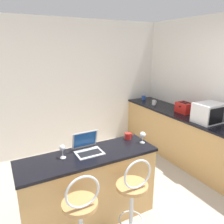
{
  "coord_description": "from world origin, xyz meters",
  "views": [
    {
      "loc": [
        -1.41,
        -1.51,
        2.08
      ],
      "look_at": [
        0.31,
        1.67,
        0.99
      ],
      "focal_mm": 35.0,
      "sensor_mm": 36.0,
      "label": 1
    }
  ],
  "objects": [
    {
      "name": "mug_red",
      "position": [
        0.06,
        0.75,
        0.93
      ],
      "size": [
        0.1,
        0.09,
        0.09
      ],
      "color": "red",
      "rests_on": "breakfast_bar"
    },
    {
      "name": "laptop",
      "position": [
        -0.56,
        0.68,
        0.95
      ],
      "size": [
        0.31,
        0.28,
        0.23
      ],
      "color": "#B7BABF",
      "rests_on": "breakfast_bar"
    },
    {
      "name": "wall_back",
      "position": [
        0.0,
        2.7,
        1.3
      ],
      "size": [
        12.0,
        0.06,
        2.6
      ],
      "color": "silver",
      "rests_on": "ground_plane"
    },
    {
      "name": "breakfast_bar",
      "position": [
        -0.58,
        0.6,
        0.45
      ],
      "size": [
        1.61,
        0.52,
        0.89
      ],
      "color": "tan",
      "rests_on": "ground_plane"
    },
    {
      "name": "microwave",
      "position": [
        1.56,
        0.71,
        1.05
      ],
      "size": [
        0.44,
        0.35,
        0.32
      ],
      "color": "silver",
      "rests_on": "counter_right"
    },
    {
      "name": "bar_stool_near",
      "position": [
        -0.87,
        0.11,
        0.48
      ],
      "size": [
        0.4,
        0.4,
        1.02
      ],
      "color": "silver",
      "rests_on": "ground_plane"
    },
    {
      "name": "toaster",
      "position": [
        1.63,
        1.29,
        0.99
      ],
      "size": [
        0.24,
        0.28,
        0.2
      ],
      "color": "red",
      "rests_on": "counter_right"
    },
    {
      "name": "mug_white",
      "position": [
        1.5,
        2.01,
        0.94
      ],
      "size": [
        0.1,
        0.08,
        0.1
      ],
      "color": "white",
      "rests_on": "counter_right"
    },
    {
      "name": "wine_glass_tall",
      "position": [
        -0.86,
        0.66,
        1.01
      ],
      "size": [
        0.07,
        0.07,
        0.16
      ],
      "color": "silver",
      "rests_on": "breakfast_bar"
    },
    {
      "name": "mug_blue",
      "position": [
        1.58,
        2.49,
        0.94
      ],
      "size": [
        0.1,
        0.08,
        0.1
      ],
      "color": "#2D51AD",
      "rests_on": "counter_right"
    },
    {
      "name": "counter_right",
      "position": [
        1.59,
        1.08,
        0.45
      ],
      "size": [
        0.64,
        3.2,
        0.89
      ],
      "color": "tan",
      "rests_on": "ground_plane"
    },
    {
      "name": "bar_stool_far",
      "position": [
        -0.29,
        0.11,
        0.48
      ],
      "size": [
        0.4,
        0.4,
        1.02
      ],
      "color": "silver",
      "rests_on": "ground_plane"
    },
    {
      "name": "wine_glass_short",
      "position": [
        0.15,
        0.57,
        1.0
      ],
      "size": [
        0.08,
        0.08,
        0.15
      ],
      "color": "silver",
      "rests_on": "breakfast_bar"
    }
  ]
}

